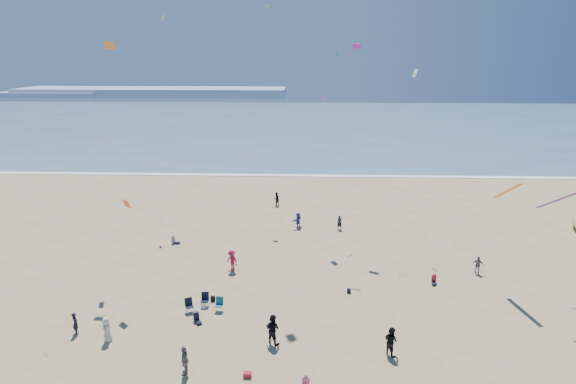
{
  "coord_description": "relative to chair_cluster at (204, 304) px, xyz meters",
  "views": [
    {
      "loc": [
        2.94,
        -18.2,
        17.17
      ],
      "look_at": [
        2.0,
        8.0,
        9.02
      ],
      "focal_mm": 28.0,
      "sensor_mm": 36.0,
      "label": 1
    }
  ],
  "objects": [
    {
      "name": "ocean",
      "position": [
        3.86,
        85.97,
        -0.47
      ],
      "size": [
        220.0,
        100.0,
        0.06
      ],
      "primitive_type": "cube",
      "color": "#476B84",
      "rests_on": "ground"
    },
    {
      "name": "black_backpack",
      "position": [
        0.35,
        1.2,
        -0.31
      ],
      "size": [
        0.3,
        0.22,
        0.38
      ],
      "primitive_type": "cube",
      "color": "black",
      "rests_on": "ground"
    },
    {
      "name": "seated_group",
      "position": [
        5.34,
        -0.38,
        -0.08
      ],
      "size": [
        23.21,
        20.92,
        0.84
      ],
      "color": "white",
      "rests_on": "ground"
    },
    {
      "name": "cooler",
      "position": [
        3.81,
        -6.64,
        -0.35
      ],
      "size": [
        0.45,
        0.3,
        0.3
      ],
      "primitive_type": "cube",
      "color": "red",
      "rests_on": "ground"
    },
    {
      "name": "headland_far",
      "position": [
        -56.14,
        160.97,
        1.1
      ],
      "size": [
        110.0,
        20.0,
        3.2
      ],
      "primitive_type": "cube",
      "color": "#7A8EA8",
      "rests_on": "ground"
    },
    {
      "name": "kites_aloft",
      "position": [
        14.04,
        2.74,
        14.08
      ],
      "size": [
        35.33,
        36.16,
        27.52
      ],
      "color": "white",
      "rests_on": "ground"
    },
    {
      "name": "white_tote",
      "position": [
        -0.12,
        0.25,
        -0.3
      ],
      "size": [
        0.35,
        0.2,
        0.4
      ],
      "primitive_type": "cube",
      "color": "white",
      "rests_on": "ground"
    },
    {
      "name": "surf_line",
      "position": [
        3.86,
        35.97,
        -0.46
      ],
      "size": [
        220.0,
        1.2,
        0.08
      ],
      "primitive_type": "cube",
      "color": "white",
      "rests_on": "ground"
    },
    {
      "name": "headland_near",
      "position": [
        -96.14,
        155.97,
        0.5
      ],
      "size": [
        40.0,
        14.0,
        2.0
      ],
      "primitive_type": "cube",
      "color": "#7A8EA8",
      "rests_on": "ground"
    },
    {
      "name": "chair_cluster",
      "position": [
        0.0,
        0.0,
        0.0
      ],
      "size": [
        2.73,
        1.52,
        1.0
      ],
      "color": "black",
      "rests_on": "ground"
    },
    {
      "name": "navy_bag",
      "position": [
        10.28,
        2.72,
        -0.33
      ],
      "size": [
        0.28,
        0.18,
        0.34
      ],
      "primitive_type": "cube",
      "color": "black",
      "rests_on": "ground"
    },
    {
      "name": "standing_flyers",
      "position": [
        7.45,
        0.85,
        0.38
      ],
      "size": [
        32.09,
        34.3,
        1.95
      ],
      "color": "black",
      "rests_on": "ground"
    }
  ]
}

